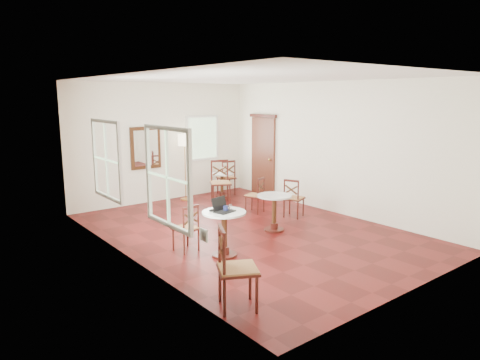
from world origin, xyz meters
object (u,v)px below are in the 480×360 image
(chair_back_b, at_px, (220,182))
(mouse, at_px, (212,210))
(chair_near_a, at_px, (186,228))
(chair_mid_b, at_px, (293,198))
(navy_mug, at_px, (226,209))
(water_glass, at_px, (230,207))
(laptop, at_px, (222,208))
(power_adapter, at_px, (221,264))
(cafe_table_back, at_px, (222,182))
(chair_back_a, at_px, (226,177))
(chair_mid_a, at_px, (256,195))
(cafe_table_near, at_px, (224,229))
(cafe_table_mid, at_px, (274,209))
(chair_near_b, at_px, (236,268))
(floor_lamp, at_px, (185,144))

(chair_back_b, xyz_separation_m, mouse, (-2.30, -2.95, 0.26))
(chair_back_b, bearing_deg, chair_near_a, -106.31)
(chair_mid_b, distance_m, chair_back_b, 2.12)
(navy_mug, xyz_separation_m, water_glass, (0.10, 0.01, -0.00))
(chair_back_b, bearing_deg, chair_mid_b, -46.55)
(water_glass, bearing_deg, chair_back_b, 56.84)
(laptop, bearing_deg, power_adapter, -140.97)
(mouse, relative_size, navy_mug, 0.84)
(chair_near_a, bearing_deg, cafe_table_back, -140.13)
(chair_back_a, height_order, laptop, laptop)
(chair_near_a, distance_m, chair_mid_a, 2.88)
(mouse, distance_m, power_adapter, 0.91)
(laptop, relative_size, mouse, 3.55)
(cafe_table_near, height_order, power_adapter, cafe_table_near)
(cafe_table_mid, bearing_deg, navy_mug, -161.05)
(chair_near_b, bearing_deg, chair_near_a, 12.11)
(mouse, height_order, power_adapter, mouse)
(power_adapter, bearing_deg, chair_back_a, 52.53)
(chair_back_b, bearing_deg, cafe_table_near, -95.68)
(chair_back_a, relative_size, floor_lamp, 0.56)
(laptop, height_order, power_adapter, laptop)
(chair_back_b, xyz_separation_m, floor_lamp, (-0.48, 0.88, 0.91))
(cafe_table_near, xyz_separation_m, water_glass, (0.13, 0.00, 0.35))
(chair_near_b, relative_size, power_adapter, 9.88)
(laptop, bearing_deg, cafe_table_mid, 5.15)
(cafe_table_mid, xyz_separation_m, navy_mug, (-1.60, -0.55, 0.37))
(chair_mid_a, height_order, water_glass, water_glass)
(chair_mid_b, xyz_separation_m, laptop, (-2.68, -1.00, 0.40))
(chair_mid_b, distance_m, floor_lamp, 3.27)
(cafe_table_back, relative_size, chair_mid_a, 0.77)
(cafe_table_near, xyz_separation_m, chair_mid_b, (2.66, 1.03, -0.05))
(chair_near_b, bearing_deg, cafe_table_mid, -23.23)
(cafe_table_near, distance_m, mouse, 0.38)
(water_glass, bearing_deg, mouse, 156.25)
(chair_near_a, xyz_separation_m, laptop, (0.34, -0.59, 0.42))
(cafe_table_near, distance_m, navy_mug, 0.35)
(navy_mug, relative_size, power_adapter, 1.16)
(chair_near_b, xyz_separation_m, chair_mid_a, (3.23, 3.41, -0.12))
(chair_near_b, distance_m, navy_mug, 1.88)
(chair_mid_a, relative_size, water_glass, 8.44)
(laptop, bearing_deg, floor_lamp, 54.78)
(laptop, bearing_deg, navy_mug, -46.11)
(cafe_table_mid, distance_m, mouse, 1.87)
(chair_near_a, xyz_separation_m, chair_near_b, (-0.61, -2.19, 0.12))
(chair_near_a, bearing_deg, cafe_table_mid, 172.03)
(water_glass, bearing_deg, cafe_table_mid, 19.61)
(chair_near_b, distance_m, power_adapter, 1.51)
(mouse, bearing_deg, water_glass, -4.62)
(cafe_table_mid, distance_m, power_adapter, 2.15)
(floor_lamp, height_order, laptop, floor_lamp)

